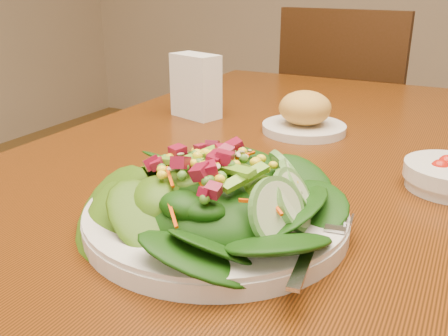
% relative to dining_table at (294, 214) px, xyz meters
% --- Properties ---
extents(dining_table, '(0.90, 1.40, 0.75)m').
position_rel_dining_table_xyz_m(dining_table, '(0.00, 0.00, 0.00)').
color(dining_table, '#662C0A').
rests_on(dining_table, ground_plane).
extents(chair_far, '(0.47, 0.47, 0.93)m').
position_rel_dining_table_xyz_m(chair_far, '(-0.14, 0.98, -0.15)').
color(chair_far, black).
rests_on(chair_far, ground_plane).
extents(salad_plate, '(0.31, 0.31, 0.09)m').
position_rel_dining_table_xyz_m(salad_plate, '(0.00, -0.27, 0.13)').
color(salad_plate, silver).
rests_on(salad_plate, dining_table).
extents(bread_plate, '(0.16, 0.16, 0.08)m').
position_rel_dining_table_xyz_m(bread_plate, '(-0.04, 0.14, 0.13)').
color(bread_plate, silver).
rests_on(bread_plate, dining_table).
extents(napkin_holder, '(0.11, 0.08, 0.13)m').
position_rel_dining_table_xyz_m(napkin_holder, '(-0.27, 0.15, 0.17)').
color(napkin_holder, white).
rests_on(napkin_holder, dining_table).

